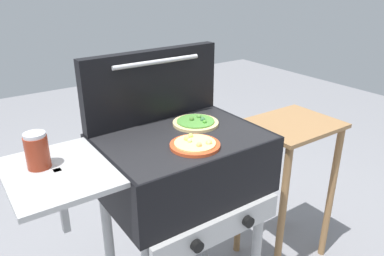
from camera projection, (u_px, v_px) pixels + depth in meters
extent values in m
cube|color=black|center=(182.00, 163.00, 1.49)|extent=(0.64, 0.48, 0.24)
cube|color=black|center=(182.00, 136.00, 1.45)|extent=(0.61, 0.46, 0.01)
cube|color=#A7A7A7|center=(58.00, 172.00, 1.19)|extent=(0.32, 0.41, 0.02)
cube|color=#A7A7A7|center=(62.00, 201.00, 1.24)|extent=(0.02, 0.02, 0.24)
cube|color=#A7A7A7|center=(220.00, 230.00, 1.37)|extent=(0.58, 0.02, 0.10)
cylinder|color=black|center=(197.00, 246.00, 1.28)|extent=(0.04, 0.02, 0.04)
cylinder|color=black|center=(248.00, 222.00, 1.41)|extent=(0.04, 0.02, 0.04)
cylinder|color=#A7A7A7|center=(256.00, 251.00, 1.66)|extent=(0.04, 0.04, 0.66)
cylinder|color=#A7A7A7|center=(110.00, 251.00, 1.67)|extent=(0.04, 0.04, 0.66)
cylinder|color=#A7A7A7|center=(206.00, 210.00, 1.95)|extent=(0.04, 0.04, 0.66)
cube|color=black|center=(153.00, 86.00, 1.55)|extent=(0.63, 0.07, 0.30)
cylinder|color=#B7B7BC|center=(157.00, 62.00, 1.47)|extent=(0.38, 0.02, 0.02)
cylinder|color=#C64723|center=(195.00, 145.00, 1.35)|extent=(0.19, 0.19, 0.01)
cylinder|color=#EDD17A|center=(195.00, 143.00, 1.34)|extent=(0.15, 0.15, 0.01)
sphere|color=#F2A35F|center=(199.00, 145.00, 1.31)|extent=(0.02, 0.02, 0.02)
sphere|color=#F2D45E|center=(187.00, 139.00, 1.36)|extent=(0.02, 0.02, 0.02)
sphere|color=#C4EA83|center=(190.00, 141.00, 1.35)|extent=(0.02, 0.02, 0.02)
sphere|color=#C3E15F|center=(190.00, 136.00, 1.39)|extent=(0.02, 0.02, 0.02)
sphere|color=#F2C08C|center=(209.00, 143.00, 1.33)|extent=(0.02, 0.02, 0.02)
sphere|color=#F2E66D|center=(209.00, 142.00, 1.33)|extent=(0.02, 0.02, 0.02)
cylinder|color=#E0C17F|center=(196.00, 123.00, 1.55)|extent=(0.19, 0.19, 0.01)
cylinder|color=#4C8C38|center=(196.00, 121.00, 1.54)|extent=(0.16, 0.16, 0.01)
sphere|color=#568E3E|center=(199.00, 117.00, 1.57)|extent=(0.02, 0.02, 0.02)
sphere|color=#3A6E3F|center=(203.00, 120.00, 1.54)|extent=(0.02, 0.02, 0.02)
sphere|color=#4D9C33|center=(205.00, 122.00, 1.52)|extent=(0.02, 0.02, 0.02)
sphere|color=#49792E|center=(192.00, 119.00, 1.55)|extent=(0.02, 0.02, 0.02)
cylinder|color=maroon|center=(37.00, 152.00, 1.19)|extent=(0.07, 0.07, 0.11)
cylinder|color=silver|center=(34.00, 135.00, 1.16)|extent=(0.07, 0.07, 0.01)
cube|color=olive|center=(293.00, 124.00, 1.83)|extent=(0.44, 0.36, 0.02)
cylinder|color=olive|center=(282.00, 220.00, 1.77)|extent=(0.04, 0.04, 0.78)
cylinder|color=olive|center=(331.00, 195.00, 1.97)|extent=(0.04, 0.04, 0.78)
cylinder|color=olive|center=(240.00, 192.00, 2.00)|extent=(0.04, 0.04, 0.78)
cylinder|color=olive|center=(288.00, 172.00, 2.20)|extent=(0.04, 0.04, 0.78)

